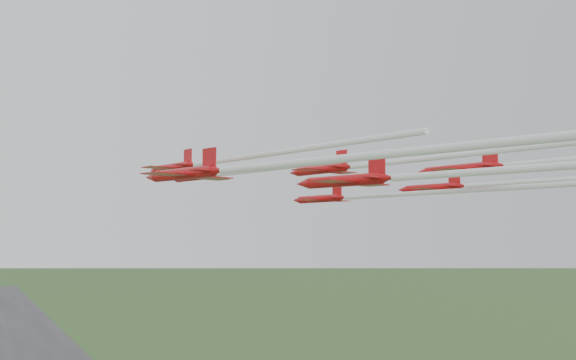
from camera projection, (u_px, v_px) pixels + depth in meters
name	position (u px, v px, depth m)	size (l,w,h in m)	color
jet_lead	(238.00, 172.00, 89.47)	(17.05, 49.53, 2.94)	red
jet_row2_left	(216.00, 161.00, 73.57)	(14.12, 43.52, 2.52)	red
jet_row2_right	(411.00, 193.00, 81.00)	(17.67, 63.80, 2.66)	red
jet_row3_left	(254.00, 167.00, 58.68)	(20.15, 47.30, 2.92)	red
jet_row3_mid	(380.00, 163.00, 73.90)	(14.32, 46.52, 2.70)	red
jet_row3_right	(509.00, 183.00, 82.82)	(16.09, 52.55, 2.76)	red
jet_row4_left	(445.00, 174.00, 57.34)	(20.79, 50.15, 2.91)	red
jet_row4_right	(559.00, 160.00, 65.17)	(15.50, 53.26, 2.89)	red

